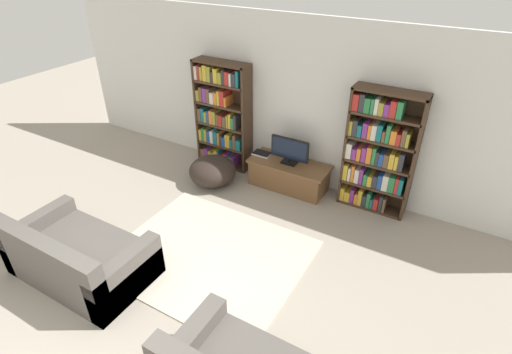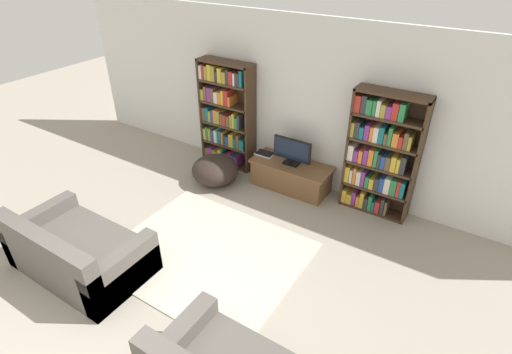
{
  "view_description": "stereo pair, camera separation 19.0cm",
  "coord_description": "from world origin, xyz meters",
  "px_view_note": "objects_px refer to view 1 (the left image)",
  "views": [
    {
      "loc": [
        2.32,
        -1.08,
        3.54
      ],
      "look_at": [
        0.01,
        2.91,
        0.7
      ],
      "focal_mm": 28.0,
      "sensor_mm": 36.0,
      "label": 1
    },
    {
      "loc": [
        2.48,
        -0.98,
        3.54
      ],
      "look_at": [
        0.01,
        2.91,
        0.7
      ],
      "focal_mm": 28.0,
      "sensor_mm": 36.0,
      "label": 2
    }
  ],
  "objects_px": {
    "laptop": "(262,153)",
    "couch_left_sectional": "(79,258)",
    "bookshelf_left": "(222,115)",
    "bookshelf_right": "(378,153)",
    "tv_stand": "(289,175)",
    "television": "(290,150)",
    "beanbag_ottoman": "(212,171)"
  },
  "relations": [
    {
      "from": "bookshelf_left",
      "to": "bookshelf_right",
      "type": "relative_size",
      "value": 1.0
    },
    {
      "from": "tv_stand",
      "to": "bookshelf_left",
      "type": "bearing_deg",
      "value": 173.68
    },
    {
      "from": "tv_stand",
      "to": "couch_left_sectional",
      "type": "xyz_separation_m",
      "value": [
        -1.28,
        -3.0,
        0.04
      ]
    },
    {
      "from": "bookshelf_right",
      "to": "couch_left_sectional",
      "type": "xyz_separation_m",
      "value": [
        -2.57,
        -3.15,
        -0.63
      ]
    },
    {
      "from": "television",
      "to": "beanbag_ottoman",
      "type": "distance_m",
      "value": 1.31
    },
    {
      "from": "bookshelf_left",
      "to": "laptop",
      "type": "relative_size",
      "value": 6.12
    },
    {
      "from": "bookshelf_right",
      "to": "laptop",
      "type": "xyz_separation_m",
      "value": [
        -1.8,
        -0.11,
        -0.44
      ]
    },
    {
      "from": "bookshelf_right",
      "to": "couch_left_sectional",
      "type": "distance_m",
      "value": 4.11
    },
    {
      "from": "bookshelf_left",
      "to": "television",
      "type": "xyz_separation_m",
      "value": [
        1.35,
        -0.16,
        -0.24
      ]
    },
    {
      "from": "television",
      "to": "tv_stand",
      "type": "bearing_deg",
      "value": 90.0
    },
    {
      "from": "bookshelf_left",
      "to": "television",
      "type": "height_order",
      "value": "bookshelf_left"
    },
    {
      "from": "laptop",
      "to": "couch_left_sectional",
      "type": "xyz_separation_m",
      "value": [
        -0.77,
        -3.04,
        -0.19
      ]
    },
    {
      "from": "bookshelf_right",
      "to": "tv_stand",
      "type": "bearing_deg",
      "value": -173.35
    },
    {
      "from": "bookshelf_left",
      "to": "television",
      "type": "relative_size",
      "value": 2.92
    },
    {
      "from": "bookshelf_right",
      "to": "tv_stand",
      "type": "height_order",
      "value": "bookshelf_right"
    },
    {
      "from": "television",
      "to": "beanbag_ottoman",
      "type": "relative_size",
      "value": 0.82
    },
    {
      "from": "bookshelf_left",
      "to": "beanbag_ottoman",
      "type": "distance_m",
      "value": 0.98
    },
    {
      "from": "tv_stand",
      "to": "couch_left_sectional",
      "type": "bearing_deg",
      "value": -113.15
    },
    {
      "from": "couch_left_sectional",
      "to": "beanbag_ottoman",
      "type": "xyz_separation_m",
      "value": [
        0.16,
        2.48,
        -0.04
      ]
    },
    {
      "from": "bookshelf_left",
      "to": "beanbag_ottoman",
      "type": "relative_size",
      "value": 2.4
    },
    {
      "from": "bookshelf_left",
      "to": "tv_stand",
      "type": "height_order",
      "value": "bookshelf_left"
    },
    {
      "from": "tv_stand",
      "to": "television",
      "type": "relative_size",
      "value": 2.06
    },
    {
      "from": "bookshelf_right",
      "to": "beanbag_ottoman",
      "type": "relative_size",
      "value": 2.4
    },
    {
      "from": "couch_left_sectional",
      "to": "beanbag_ottoman",
      "type": "relative_size",
      "value": 2.19
    },
    {
      "from": "bookshelf_left",
      "to": "tv_stand",
      "type": "distance_m",
      "value": 1.52
    },
    {
      "from": "bookshelf_left",
      "to": "bookshelf_right",
      "type": "distance_m",
      "value": 2.64
    },
    {
      "from": "laptop",
      "to": "tv_stand",
      "type": "bearing_deg",
      "value": -4.26
    },
    {
      "from": "laptop",
      "to": "beanbag_ottoman",
      "type": "distance_m",
      "value": 0.86
    },
    {
      "from": "tv_stand",
      "to": "beanbag_ottoman",
      "type": "relative_size",
      "value": 1.7
    },
    {
      "from": "laptop",
      "to": "couch_left_sectional",
      "type": "relative_size",
      "value": 0.18
    },
    {
      "from": "bookshelf_left",
      "to": "bookshelf_right",
      "type": "bearing_deg",
      "value": -0.01
    },
    {
      "from": "tv_stand",
      "to": "couch_left_sectional",
      "type": "distance_m",
      "value": 3.26
    }
  ]
}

